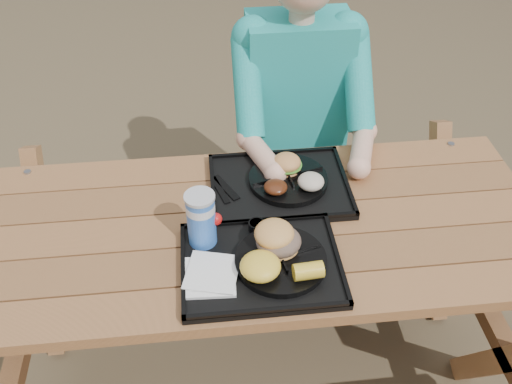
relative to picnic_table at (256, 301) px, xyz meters
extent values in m
plane|color=#999999|center=(0.00, 0.00, -0.38)|extent=(60.00, 60.00, 0.00)
cube|color=black|center=(-0.01, -0.18, 0.39)|extent=(0.45, 0.35, 0.02)
cube|color=black|center=(0.09, 0.16, 0.39)|extent=(0.45, 0.35, 0.02)
cylinder|color=black|center=(0.05, -0.19, 0.41)|extent=(0.26, 0.26, 0.02)
cylinder|color=black|center=(0.12, 0.17, 0.41)|extent=(0.26, 0.26, 0.02)
cube|color=white|center=(-0.15, -0.22, 0.40)|extent=(0.15, 0.15, 0.02)
cylinder|color=blue|center=(-0.16, -0.07, 0.48)|extent=(0.08, 0.08, 0.17)
cylinder|color=black|center=(0.00, -0.05, 0.41)|extent=(0.05, 0.05, 0.03)
cylinder|color=yellow|center=(0.06, -0.05, 0.41)|extent=(0.04, 0.04, 0.03)
ellipsoid|color=yellow|center=(-0.01, -0.23, 0.44)|extent=(0.11, 0.11, 0.06)
cube|color=black|center=(-0.08, 0.16, 0.40)|extent=(0.09, 0.14, 0.01)
ellipsoid|color=#4F220F|center=(0.07, 0.10, 0.43)|extent=(0.08, 0.08, 0.03)
ellipsoid|color=beige|center=(0.19, 0.11, 0.44)|extent=(0.08, 0.08, 0.05)
camera|label=1|loc=(-0.14, -1.26, 1.60)|focal=40.00mm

